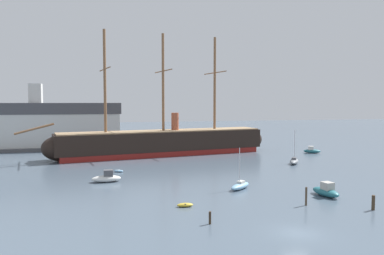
# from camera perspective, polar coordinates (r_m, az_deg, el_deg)

# --- Properties ---
(ground_plane) EXTENTS (400.00, 400.00, 0.00)m
(ground_plane) POSITION_cam_1_polar(r_m,az_deg,el_deg) (39.23, 15.49, -14.92)
(ground_plane) COLOR #4C5B6B
(tall_ship) EXTENTS (58.08, 16.11, 28.10)m
(tall_ship) POSITION_cam_1_polar(r_m,az_deg,el_deg) (89.61, -4.28, -2.18)
(tall_ship) COLOR maroon
(tall_ship) RESTS_ON ground
(dinghy_foreground_left) EXTENTS (2.00, 0.99, 0.46)m
(dinghy_foreground_left) POSITION_cam_1_polar(r_m,az_deg,el_deg) (46.57, -1.04, -11.45)
(dinghy_foreground_left) COLOR gold
(dinghy_foreground_left) RESTS_ON ground
(motorboat_foreground_right) EXTENTS (2.55, 4.82, 1.93)m
(motorboat_foreground_right) POSITION_cam_1_polar(r_m,az_deg,el_deg) (54.46, 19.31, -8.92)
(motorboat_foreground_right) COLOR #236670
(motorboat_foreground_right) RESTS_ON ground
(sailboat_near_centre) EXTENTS (4.38, 4.06, 5.99)m
(sailboat_near_centre) POSITION_cam_1_polar(r_m,az_deg,el_deg) (55.92, 7.18, -8.57)
(sailboat_near_centre) COLOR #7FB2D6
(sailboat_near_centre) RESTS_ON ground
(motorboat_mid_left) EXTENTS (4.55, 1.98, 1.89)m
(motorboat_mid_left) POSITION_cam_1_polar(r_m,az_deg,el_deg) (61.63, -12.59, -7.31)
(motorboat_mid_left) COLOR silver
(motorboat_mid_left) RESTS_ON ground
(dinghy_alongside_bow) EXTENTS (1.92, 1.60, 0.42)m
(dinghy_alongside_bow) POSITION_cam_1_polar(r_m,az_deg,el_deg) (69.64, -10.87, -6.37)
(dinghy_alongside_bow) COLOR #7FB2D6
(dinghy_alongside_bow) RESTS_ON ground
(sailboat_alongside_stern) EXTENTS (4.20, 5.14, 6.73)m
(sailboat_alongside_stern) POSITION_cam_1_polar(r_m,az_deg,el_deg) (80.06, 14.96, -4.83)
(sailboat_alongside_stern) COLOR gray
(sailboat_alongside_stern) RESTS_ON ground
(motorboat_far_right) EXTENTS (4.28, 3.40, 1.67)m
(motorboat_far_right) POSITION_cam_1_polar(r_m,az_deg,el_deg) (97.59, 17.41, -3.31)
(motorboat_far_right) COLOR #236670
(motorboat_far_right) RESTS_ON ground
(mooring_piling_nearest) EXTENTS (0.26, 0.26, 1.31)m
(mooring_piling_nearest) POSITION_cam_1_polar(r_m,az_deg,el_deg) (40.30, 2.69, -13.29)
(mooring_piling_nearest) COLOR #382B1E
(mooring_piling_nearest) RESTS_ON ground
(mooring_piling_left_pair) EXTENTS (0.38, 0.38, 1.73)m
(mooring_piling_left_pair) POSITION_cam_1_polar(r_m,az_deg,el_deg) (49.73, 25.38, -10.08)
(mooring_piling_left_pair) COLOR #423323
(mooring_piling_left_pair) RESTS_ON ground
(mooring_piling_right_pair) EXTENTS (0.26, 0.26, 2.24)m
(mooring_piling_right_pair) POSITION_cam_1_polar(r_m,az_deg,el_deg) (48.91, 16.63, -9.79)
(mooring_piling_right_pair) COLOR #4C3D2D
(mooring_piling_right_pair) RESTS_ON ground
(dockside_warehouse_left) EXTENTS (47.41, 16.53, 17.22)m
(dockside_warehouse_left) POSITION_cam_1_polar(r_m,az_deg,el_deg) (110.44, -22.11, 0.26)
(dockside_warehouse_left) COLOR #565659
(dockside_warehouse_left) RESTS_ON ground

